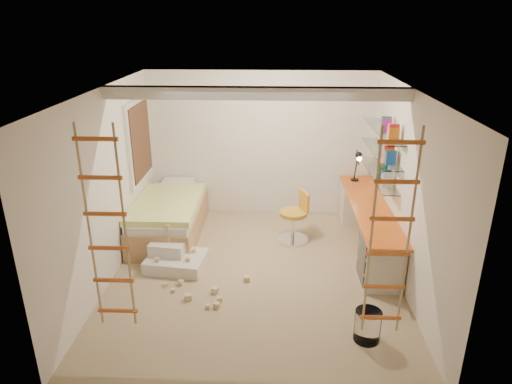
{
  "coord_description": "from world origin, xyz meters",
  "views": [
    {
      "loc": [
        0.25,
        -5.65,
        3.46
      ],
      "look_at": [
        0.0,
        0.3,
        1.15
      ],
      "focal_mm": 32.0,
      "sensor_mm": 36.0,
      "label": 1
    }
  ],
  "objects_px": {
    "bed": "(170,216)",
    "swivel_chair": "(294,223)",
    "desk": "(367,225)",
    "play_platform": "(174,257)"
  },
  "relations": [
    {
      "from": "bed",
      "to": "swivel_chair",
      "type": "bearing_deg",
      "value": -4.27
    },
    {
      "from": "desk",
      "to": "bed",
      "type": "height_order",
      "value": "desk"
    },
    {
      "from": "bed",
      "to": "swivel_chair",
      "type": "relative_size",
      "value": 2.34
    },
    {
      "from": "bed",
      "to": "swivel_chair",
      "type": "distance_m",
      "value": 2.08
    },
    {
      "from": "bed",
      "to": "play_platform",
      "type": "height_order",
      "value": "bed"
    },
    {
      "from": "bed",
      "to": "play_platform",
      "type": "relative_size",
      "value": 2.23
    },
    {
      "from": "bed",
      "to": "swivel_chair",
      "type": "xyz_separation_m",
      "value": [
        2.07,
        -0.15,
        -0.01
      ]
    },
    {
      "from": "swivel_chair",
      "to": "play_platform",
      "type": "relative_size",
      "value": 0.95
    },
    {
      "from": "desk",
      "to": "play_platform",
      "type": "distance_m",
      "value": 3.0
    },
    {
      "from": "desk",
      "to": "play_platform",
      "type": "xyz_separation_m",
      "value": [
        -2.91,
        -0.67,
        -0.26
      ]
    }
  ]
}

